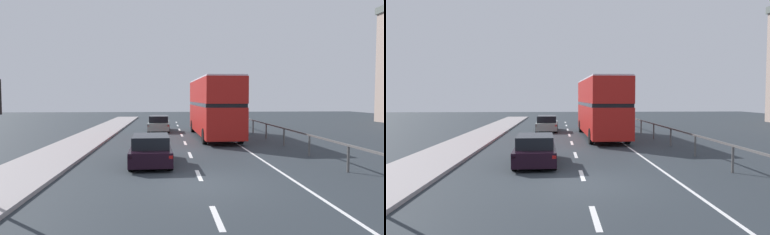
% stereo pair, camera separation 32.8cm
% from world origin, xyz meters
% --- Properties ---
extents(ground_plane, '(74.47, 120.00, 0.10)m').
position_xyz_m(ground_plane, '(0.00, 0.00, -0.05)').
color(ground_plane, '#293036').
extents(lane_paint_markings, '(3.42, 46.00, 0.01)m').
position_xyz_m(lane_paint_markings, '(2.12, 8.79, 0.00)').
color(lane_paint_markings, silver).
rests_on(lane_paint_markings, ground).
extents(bridge_side_railing, '(0.10, 42.00, 1.11)m').
position_xyz_m(bridge_side_railing, '(5.91, 9.00, 0.90)').
color(bridge_side_railing, '#555251').
rests_on(bridge_side_railing, ground).
extents(double_decker_bus_red, '(2.77, 10.83, 4.31)m').
position_xyz_m(double_decker_bus_red, '(2.27, 13.98, 2.31)').
color(double_decker_bus_red, '#B41A15').
rests_on(double_decker_bus_red, ground).
extents(hatchback_car_near, '(1.93, 4.34, 1.30)m').
position_xyz_m(hatchback_car_near, '(-1.90, 3.70, 0.63)').
color(hatchback_car_near, black).
rests_on(hatchback_car_near, ground).
extents(sedan_car_ahead, '(1.87, 4.54, 1.36)m').
position_xyz_m(sedan_car_ahead, '(-1.83, 19.01, 0.65)').
color(sedan_car_ahead, gray).
rests_on(sedan_car_ahead, ground).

